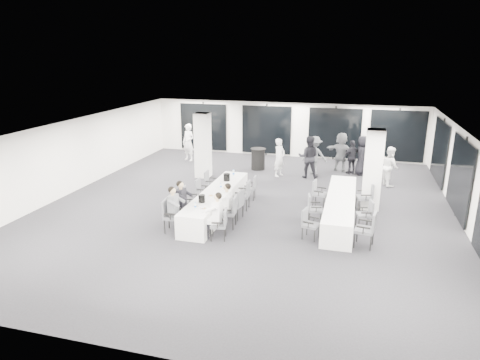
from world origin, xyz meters
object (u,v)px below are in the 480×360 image
object	(u,v)px
banquet_table_main	(217,202)
chair_main_left_mid	(189,199)
chair_main_left_fourth	(201,189)
standing_guest_b	(309,154)
standing_guest_h	(390,164)
chair_main_left_far	(210,181)
standing_guest_c	(315,153)
chair_main_right_fourth	(244,193)
chair_main_left_second	(179,209)
chair_side_right_far	(367,195)
chair_main_left_near	(170,213)
chair_main_right_mid	(237,203)
chair_side_left_near	(309,222)
ice_bucket_far	(227,177)
cocktail_table	(258,159)
chair_side_left_mid	(313,207)
ice_bucket_near	(202,199)
chair_main_right_second	(230,210)
banquet_table_side	(340,208)
chair_side_right_mid	(367,212)
standing_guest_e	(363,153)
chair_side_left_far	(318,191)
chair_main_right_near	(221,222)
chair_main_right_far	(251,186)
standing_guest_f	(341,149)
chair_side_right_near	(368,227)
standing_guest_d	(352,155)
standing_guest_g	(188,140)
standing_guest_a	(280,155)

from	to	relation	value
banquet_table_main	chair_main_left_mid	bearing A→B (deg)	-150.96
chair_main_left_fourth	standing_guest_b	xyz separation A→B (m)	(3.34, 4.31, 0.53)
standing_guest_h	chair_main_left_far	bearing A→B (deg)	93.55
banquet_table_main	standing_guest_c	bearing A→B (deg)	64.59
banquet_table_main	chair_main_right_fourth	distance (m)	1.02
chair_main_left_second	chair_side_right_far	world-z (taller)	chair_side_right_far
chair_main_left_fourth	chair_main_left_near	bearing A→B (deg)	1.50
chair_main_right_mid	chair_side_left_near	world-z (taller)	chair_main_right_mid
standing_guest_h	ice_bucket_far	xyz separation A→B (m)	(-5.87, -3.54, -0.03)
chair_main_left_second	chair_main_left_mid	xyz separation A→B (m)	(-0.01, 0.86, 0.06)
cocktail_table	chair_side_left_mid	xyz separation A→B (m)	(3.16, -5.85, 0.02)
chair_main_right_fourth	ice_bucket_near	size ratio (longest dim) A/B	4.23
chair_main_right_second	ice_bucket_far	xyz separation A→B (m)	(-0.85, 2.41, 0.30)
banquet_table_main	chair_side_left_mid	bearing A→B (deg)	-0.90
banquet_table_side	standing_guest_b	distance (m)	4.86
chair_side_right_mid	standing_guest_e	xyz separation A→B (m)	(-0.16, 6.21, 0.50)
chair_main_left_near	standing_guest_b	size ratio (longest dim) A/B	0.49
banquet_table_side	chair_side_left_far	size ratio (longest dim) A/B	5.42
chair_main_left_mid	standing_guest_c	xyz separation A→B (m)	(3.55, 6.17, 0.41)
chair_main_left_near	chair_main_right_second	size ratio (longest dim) A/B	0.99
chair_main_right_near	chair_main_right_far	world-z (taller)	chair_main_right_near
cocktail_table	standing_guest_f	distance (m)	3.82
chair_side_right_mid	standing_guest_e	bearing A→B (deg)	-12.44
chair_main_left_second	standing_guest_f	xyz separation A→B (m)	(4.66, 7.84, 0.51)
chair_main_right_fourth	chair_side_right_near	world-z (taller)	chair_side_right_near
chair_main_left_far	standing_guest_b	world-z (taller)	standing_guest_b
standing_guest_c	standing_guest_d	bearing A→B (deg)	-157.56
chair_side_right_near	ice_bucket_near	xyz separation A→B (m)	(-5.03, 0.31, 0.27)
ice_bucket_near	chair_main_left_far	bearing A→B (deg)	104.40
standing_guest_g	standing_guest_d	bearing A→B (deg)	17.61
chair_main_left_mid	chair_main_right_second	size ratio (longest dim) A/B	0.95
chair_main_left_mid	ice_bucket_near	size ratio (longest dim) A/B	4.07
cocktail_table	chair_main_left_fourth	world-z (taller)	cocktail_table
standing_guest_d	standing_guest_g	distance (m)	7.99
chair_main_right_second	chair_main_right_mid	xyz separation A→B (m)	(-0.01, 0.77, -0.03)
chair_main_left_second	chair_side_right_mid	bearing A→B (deg)	92.80
chair_side_left_far	standing_guest_h	world-z (taller)	standing_guest_h
standing_guest_b	standing_guest_g	bearing A→B (deg)	-19.04
chair_side_left_far	standing_guest_f	size ratio (longest dim) A/B	0.45
standing_guest_a	chair_side_right_far	bearing A→B (deg)	-105.60
chair_main_right_mid	chair_side_left_far	world-z (taller)	chair_main_right_mid
chair_side_right_far	standing_guest_h	size ratio (longest dim) A/B	0.53
banquet_table_side	cocktail_table	distance (m)	6.62
chair_main_right_near	standing_guest_g	xyz separation A→B (m)	(-4.48, 8.63, 0.52)
chair_main_right_fourth	standing_guest_b	xyz separation A→B (m)	(1.68, 4.52, 0.46)
chair_side_right_far	ice_bucket_near	distance (m)	5.71
chair_main_left_near	chair_main_left_far	bearing A→B (deg)	173.88
chair_main_left_mid	ice_bucket_near	distance (m)	1.08
chair_main_left_far	chair_main_right_near	size ratio (longest dim) A/B	1.00
cocktail_table	chair_main_right_far	bearing A→B (deg)	-80.36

